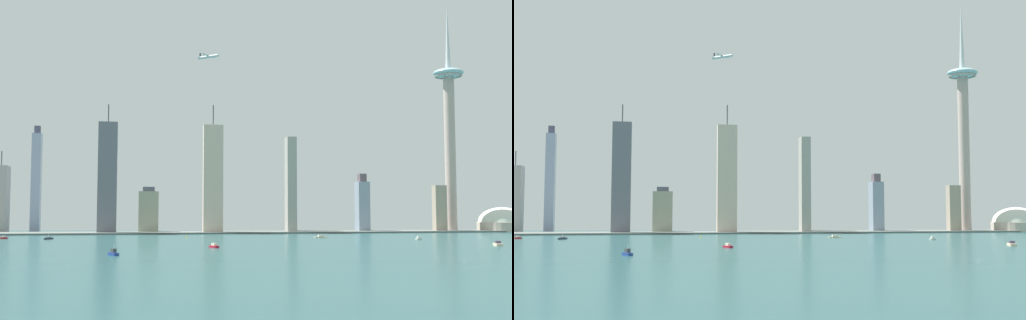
# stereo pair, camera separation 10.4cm
# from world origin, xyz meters

# --- Properties ---
(ground_plane) EXTENTS (6000.00, 6000.00, 0.00)m
(ground_plane) POSITION_xyz_m (0.00, 0.00, 0.00)
(ground_plane) COLOR #23494B
(waterfront_pier) EXTENTS (956.37, 71.43, 2.28)m
(waterfront_pier) POSITION_xyz_m (0.00, 498.20, 1.14)
(waterfront_pier) COLOR #5B635E
(waterfront_pier) RESTS_ON ground
(observation_tower) EXTENTS (44.44, 44.44, 345.43)m
(observation_tower) POSITION_xyz_m (251.65, 507.81, 167.47)
(observation_tower) COLOR #BBA39A
(observation_tower) RESTS_ON ground
(stadium_dome) EXTENTS (72.28, 72.28, 44.02)m
(stadium_dome) POSITION_xyz_m (325.73, 495.97, 12.00)
(stadium_dome) COLOR #BBAB9B
(stadium_dome) RESTS_ON ground
(skyscraper_0) EXTENTS (16.79, 20.14, 83.76)m
(skyscraper_0) POSITION_xyz_m (114.82, 510.42, 38.36)
(skyscraper_0) COLOR #8894A9
(skyscraper_0) RESTS_ON ground
(skyscraper_1) EXTENTS (21.23, 27.73, 115.20)m
(skyscraper_1) POSITION_xyz_m (-395.01, 586.17, 47.18)
(skyscraper_1) COLOR #A99D9B
(skyscraper_1) RESTS_ON ground
(skyscraper_2) EXTENTS (24.72, 12.76, 172.32)m
(skyscraper_2) POSITION_xyz_m (-243.60, 497.34, 74.37)
(skyscraper_2) COLOR slate
(skyscraper_2) RESTS_ON ground
(skyscraper_3) EXTENTS (12.99, 19.06, 131.84)m
(skyscraper_3) POSITION_xyz_m (3.29, 485.80, 65.92)
(skyscraper_3) COLOR #A69F94
(skyscraper_3) RESTS_ON ground
(skyscraper_4) EXTENTS (13.15, 15.62, 64.83)m
(skyscraper_4) POSITION_xyz_m (351.55, 567.96, 32.41)
(skyscraper_4) COLOR gray
(skyscraper_4) RESTS_ON ground
(skyscraper_5) EXTENTS (26.46, 12.65, 174.13)m
(skyscraper_5) POSITION_xyz_m (-104.04, 488.48, 73.39)
(skyscraper_5) COLOR beige
(skyscraper_5) RESTS_ON ground
(skyscraper_6) EXTENTS (26.82, 14.53, 63.13)m
(skyscraper_6) POSITION_xyz_m (-188.96, 519.21, 29.70)
(skyscraper_6) COLOR #9C9D86
(skyscraper_6) RESTS_ON ground
(skyscraper_7) EXTENTS (12.80, 16.32, 151.93)m
(skyscraper_7) POSITION_xyz_m (-346.62, 583.05, 72.61)
(skyscraper_7) COLOR #9DA2C0
(skyscraper_7) RESTS_ON ground
(skyscraper_8) EXTENTS (12.28, 22.34, 112.51)m
(skyscraper_8) POSITION_xyz_m (13.48, 527.65, 56.26)
(skyscraper_8) COLOR #756E59
(skyscraper_8) RESTS_ON ground
(skyscraper_9) EXTENTS (17.30, 12.61, 67.04)m
(skyscraper_9) POSITION_xyz_m (224.30, 490.37, 33.52)
(skyscraper_9) COLOR tan
(skyscraper_9) RESTS_ON ground
(boat_0) EXTENTS (9.82, 8.84, 4.24)m
(boat_0) POSITION_xyz_m (86.51, 259.61, 1.53)
(boat_0) COLOR white
(boat_0) RESTS_ON ground
(boat_1) EXTENTS (7.88, 5.63, 3.55)m
(boat_1) POSITION_xyz_m (-345.13, 359.11, 1.32)
(boat_1) COLOR #AD2227
(boat_1) RESTS_ON ground
(boat_3) EXTENTS (8.22, 15.45, 7.64)m
(boat_3) POSITION_xyz_m (-296.48, 342.26, 1.23)
(boat_3) COLOR #1D273A
(boat_3) RESTS_ON ground
(boat_4) EXTENTS (7.60, 11.39, 3.80)m
(boat_4) POSITION_xyz_m (-141.44, 150.42, 1.38)
(boat_4) COLOR #B0182C
(boat_4) RESTS_ON ground
(boat_5) EXTENTS (14.52, 5.04, 3.19)m
(boat_5) POSITION_xyz_m (1.27, 331.61, 1.14)
(boat_5) COLOR beige
(boat_5) RESTS_ON ground
(boat_6) EXTENTS (9.27, 14.92, 4.20)m
(boat_6) POSITION_xyz_m (103.67, 136.03, 1.56)
(boat_6) COLOR beige
(boat_6) RESTS_ON ground
(boat_7) EXTENTS (7.68, 9.81, 7.80)m
(boat_7) POSITION_xyz_m (-218.99, 69.77, 1.71)
(boat_7) COLOR navy
(boat_7) RESTS_ON ground
(channel_buoy_1) EXTENTS (1.90, 1.90, 2.79)m
(channel_buoy_1) POSITION_xyz_m (-148.46, 357.30, 1.40)
(channel_buoy_1) COLOR yellow
(channel_buoy_1) RESTS_ON ground
(airplane) EXTENTS (28.00, 25.79, 8.73)m
(airplane) POSITION_xyz_m (-110.87, 486.01, 240.43)
(airplane) COLOR silver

